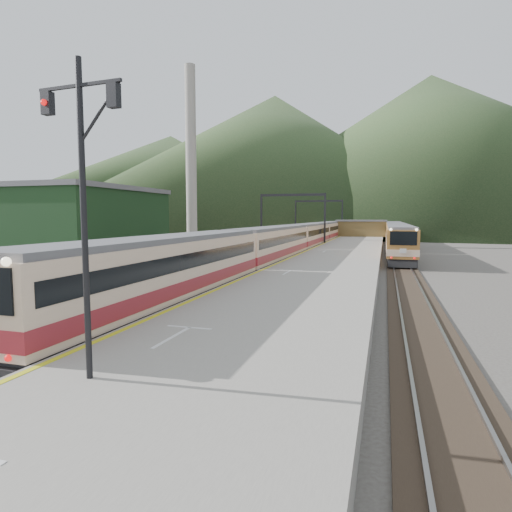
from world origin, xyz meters
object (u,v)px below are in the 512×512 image
(second_train, at_px, (396,236))
(main_train, at_px, (310,236))
(worker, at_px, (34,302))
(signal_mast, at_px, (83,187))

(second_train, bearing_deg, main_train, -143.53)
(worker, bearing_deg, main_train, -72.82)
(second_train, bearing_deg, signal_mast, -97.65)
(second_train, distance_m, worker, 54.12)
(second_train, xyz_separation_m, worker, (-16.97, -51.38, -1.11))
(second_train, distance_m, signal_mast, 59.66)
(signal_mast, bearing_deg, worker, 139.72)
(main_train, distance_m, signal_mast, 50.77)
(signal_mast, xyz_separation_m, worker, (-9.03, 7.66, -4.55))
(second_train, bearing_deg, worker, -108.28)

